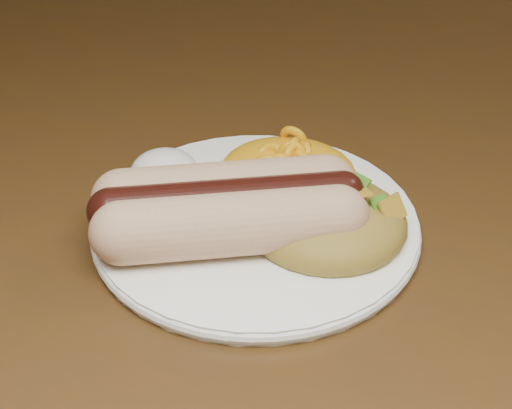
# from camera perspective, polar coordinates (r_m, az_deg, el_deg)

# --- Properties ---
(table) EXTENTS (1.60, 0.90, 0.75)m
(table) POSITION_cam_1_polar(r_m,az_deg,el_deg) (0.58, 12.60, -8.56)
(table) COLOR #39230B
(table) RESTS_ON floor
(plate) EXTENTS (0.24, 0.24, 0.01)m
(plate) POSITION_cam_1_polar(r_m,az_deg,el_deg) (0.50, 0.00, -1.43)
(plate) COLOR white
(plate) RESTS_ON table
(hotdog) EXTENTS (0.14, 0.12, 0.04)m
(hotdog) POSITION_cam_1_polar(r_m,az_deg,el_deg) (0.47, -2.03, -0.14)
(hotdog) COLOR #D7B27E
(hotdog) RESTS_ON plate
(mac_and_cheese) EXTENTS (0.11, 0.10, 0.04)m
(mac_and_cheese) POSITION_cam_1_polar(r_m,az_deg,el_deg) (0.52, 2.37, 3.60)
(mac_and_cheese) COLOR orange
(mac_and_cheese) RESTS_ON plate
(sour_cream) EXTENTS (0.05, 0.05, 0.03)m
(sour_cream) POSITION_cam_1_polar(r_m,az_deg,el_deg) (0.52, -6.72, 2.89)
(sour_cream) COLOR white
(sour_cream) RESTS_ON plate
(taco_salad) EXTENTS (0.10, 0.10, 0.04)m
(taco_salad) POSITION_cam_1_polar(r_m,az_deg,el_deg) (0.48, 5.20, -0.27)
(taco_salad) COLOR #AD691F
(taco_salad) RESTS_ON plate
(fork) EXTENTS (0.08, 0.16, 0.00)m
(fork) POSITION_cam_1_polar(r_m,az_deg,el_deg) (0.48, -4.80, -4.18)
(fork) COLOR white
(fork) RESTS_ON table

